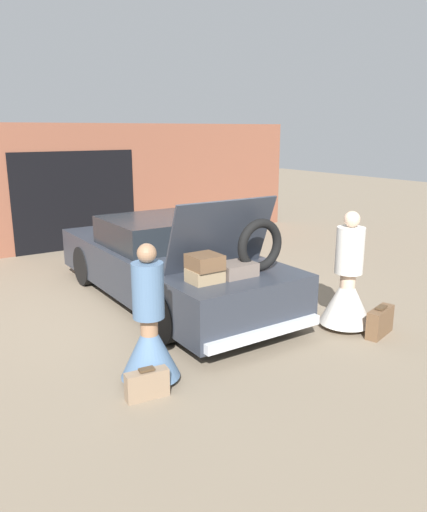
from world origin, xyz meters
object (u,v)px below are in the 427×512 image
object	(u,v)px
person_right	(347,288)
suitcase_beside_right_person	(380,322)
suitcase_beside_left_person	(147,384)
car	(167,263)
person_left	(150,335)

from	to	relation	value
person_right	suitcase_beside_right_person	bearing A→B (deg)	-163.28
suitcase_beside_left_person	car	bearing A→B (deg)	57.39
car	suitcase_beside_left_person	bearing A→B (deg)	-122.61
car	suitcase_beside_right_person	size ratio (longest dim) A/B	8.69
suitcase_beside_left_person	person_left	bearing A→B (deg)	57.04
suitcase_beside_right_person	car	bearing A→B (deg)	120.28
car	suitcase_beside_left_person	size ratio (longest dim) A/B	10.77
person_left	suitcase_beside_left_person	bearing A→B (deg)	-22.50
person_left	suitcase_beside_left_person	distance (m)	0.51
car	suitcase_beside_left_person	distance (m)	3.08
suitcase_beside_left_person	suitcase_beside_right_person	xyz separation A→B (m)	(3.29, -0.26, 0.04)
person_left	suitcase_beside_right_person	world-z (taller)	person_left
car	person_right	xyz separation A→B (m)	(1.46, -2.40, -0.03)
person_left	suitcase_beside_right_person	distance (m)	3.18
person_left	suitcase_beside_left_person	world-z (taller)	person_left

